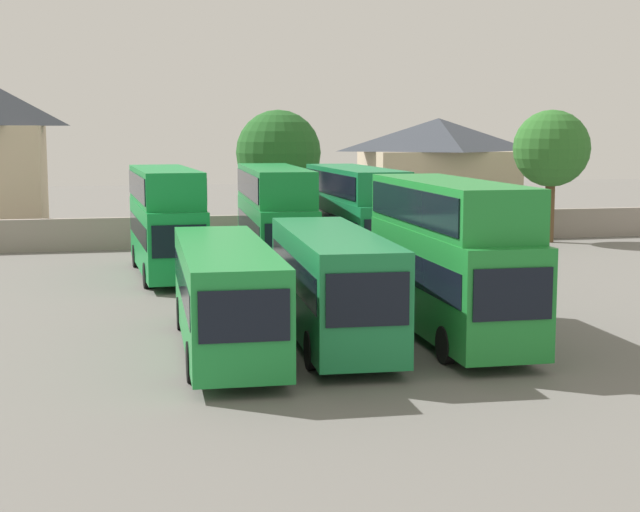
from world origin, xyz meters
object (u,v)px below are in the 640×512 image
Objects in this scene: bus_3 at (449,250)px; bus_5 at (275,213)px; bus_2 at (332,280)px; tree_left_of_lot at (278,153)px; bus_4 at (165,216)px; house_terrace_centre at (438,173)px; bus_6 at (355,212)px; bus_1 at (225,290)px; tree_behind_wall at (551,149)px.

bus_5 is (-2.93, 15.91, -0.09)m from bus_3.
bus_2 is 1.34× the size of tree_left_of_lot.
bus_2 is 0.92× the size of bus_5.
house_terrace_centre is (19.23, 17.18, 1.02)m from bus_4.
bus_5 is 1.15× the size of house_terrace_centre.
house_terrace_centre reaches higher than bus_4.
bus_3 is 16.17m from bus_5.
bus_3 is at bearing -3.73° from bus_6.
bus_4 is at bearing -138.23° from house_terrace_centre.
bus_3 is at bearing 90.74° from bus_2.
bus_1 is 1.06× the size of bus_2.
bus_1 is at bearing -133.04° from tree_behind_wall.
tree_left_of_lot is (-0.58, 28.12, 2.43)m from bus_3.
bus_3 is 1.02× the size of house_terrace_centre.
bus_1 is 1.11× the size of house_terrace_centre.
bus_2 is 16.00m from bus_6.
tree_left_of_lot is at bearing 171.93° from bus_5.
bus_3 reaches higher than bus_6.
bus_1 is 17.68m from bus_6.
bus_2 is at bearing 98.32° from bus_1.
house_terrace_centre is at bearing 129.24° from bus_4.
tree_left_of_lot is at bearing -159.46° from house_terrace_centre.
house_terrace_centre is at bearing 162.12° from bus_3.
bus_4 is (-4.28, 15.17, 0.77)m from bus_2.
house_terrace_centre reaches higher than bus_1.
tree_left_of_lot is (-11.71, -4.39, 1.49)m from house_terrace_centre.
bus_2 is 28.34m from tree_left_of_lot.
tree_left_of_lot reaches higher than tree_behind_wall.
bus_1 is at bearing -103.23° from tree_left_of_lot.
bus_4 is at bearing -120.46° from tree_left_of_lot.
bus_6 is at bearing 165.72° from bus_2.
bus_3 reaches higher than bus_1.
house_terrace_centre is (10.21, 17.09, 1.04)m from bus_6.
bus_1 is at bearing -12.14° from bus_5.
tree_behind_wall is at bearing -16.08° from tree_left_of_lot.
bus_4 is at bearing -89.72° from bus_6.
bus_5 reaches higher than bus_2.
bus_5 reaches higher than bus_6.
bus_4 reaches higher than bus_5.
bus_2 is 35.69m from house_terrace_centre.
bus_5 is 1.47× the size of tree_left_of_lot.
tree_left_of_lot reaches higher than bus_6.
bus_1 is 1.42× the size of tree_left_of_lot.
tree_left_of_lot is at bearing 147.01° from bus_4.
bus_5 is at bearing -97.57° from bus_6.
tree_behind_wall is (15.03, 23.62, 2.68)m from bus_3.
bus_6 is (9.02, 0.09, -0.02)m from bus_4.
bus_5 is at bearing -130.27° from house_terrace_centre.
tree_behind_wall reaches higher than bus_5.
bus_5 is 19.74m from tree_behind_wall.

